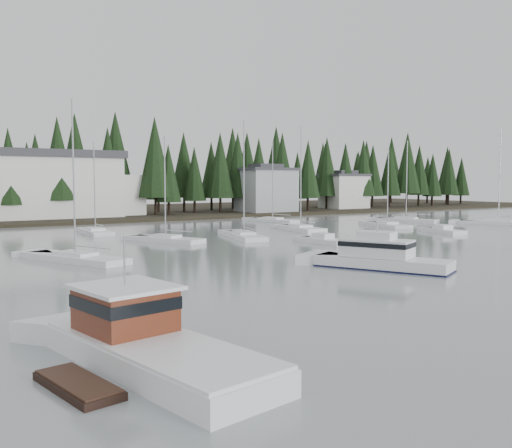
{
  "coord_description": "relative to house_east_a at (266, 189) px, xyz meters",
  "views": [
    {
      "loc": [
        -26.55,
        -13.86,
        6.44
      ],
      "look_at": [
        2.05,
        29.79,
        2.5
      ],
      "focal_mm": 40.0,
      "sensor_mm": 36.0,
      "label": 1
    }
  ],
  "objects": [
    {
      "name": "sailboat_0",
      "position": [
        -3.35,
        -35.22,
        -4.85
      ],
      "size": [
        5.08,
        9.16,
        11.4
      ],
      "rotation": [
        0.0,
        0.0,
        1.29
      ],
      "color": "white",
      "rests_on": "ground"
    },
    {
      "name": "lobster_boat_brown",
      "position": [
        -55.12,
        -73.52,
        -4.32
      ],
      "size": [
        6.35,
        10.72,
        5.09
      ],
      "rotation": [
        0.0,
        0.0,
        1.74
      ],
      "color": "white",
      "rests_on": "ground"
    },
    {
      "name": "sailboat_2",
      "position": [
        -28.47,
        -37.36,
        -4.83
      ],
      "size": [
        5.11,
        10.01,
        13.8
      ],
      "rotation": [
        0.0,
        0.0,
        1.31
      ],
      "color": "white",
      "rests_on": "ground"
    },
    {
      "name": "sailboat_10",
      "position": [
        -17.0,
        -33.0,
        -4.82
      ],
      "size": [
        3.95,
        8.75,
        14.13
      ],
      "rotation": [
        0.0,
        0.0,
        1.44
      ],
      "color": "white",
      "rests_on": "ground"
    },
    {
      "name": "sailboat_8",
      "position": [
        6.57,
        -29.69,
        -4.83
      ],
      "size": [
        5.9,
        10.07,
        13.3
      ],
      "rotation": [
        0.0,
        0.0,
        1.93
      ],
      "color": "white",
      "rests_on": "ground"
    },
    {
      "name": "house_east_a",
      "position": [
        0.0,
        0.0,
        0.0
      ],
      "size": [
        10.6,
        8.48,
        9.25
      ],
      "color": "#999EA0",
      "rests_on": "ground"
    },
    {
      "name": "harbor_inn",
      "position": [
        -38.96,
        4.34,
        0.87
      ],
      "size": [
        29.5,
        11.5,
        10.9
      ],
      "color": "silver",
      "rests_on": "ground"
    },
    {
      "name": "sailboat_7",
      "position": [
        -37.6,
        -36.24,
        -4.84
      ],
      "size": [
        5.91,
        9.3,
        11.72
      ],
      "rotation": [
        0.0,
        0.0,
        1.98
      ],
      "color": "white",
      "rests_on": "ground"
    },
    {
      "name": "sailboat_4",
      "position": [
        -11.39,
        -18.54,
        -4.83
      ],
      "size": [
        4.16,
        9.78,
        13.13
      ],
      "rotation": [
        0.0,
        0.0,
        1.76
      ],
      "color": "white",
      "rests_on": "ground"
    },
    {
      "name": "runabout_1",
      "position": [
        -24.36,
        -46.33,
        -4.77
      ],
      "size": [
        2.69,
        6.19,
        1.42
      ],
      "rotation": [
        0.0,
        0.0,
        1.65
      ],
      "color": "white",
      "rests_on": "ground"
    },
    {
      "name": "sailboat_11",
      "position": [
        -41.06,
        -23.37,
        -4.84
      ],
      "size": [
        2.99,
        8.45,
        11.71
      ],
      "rotation": [
        0.0,
        0.0,
        1.51
      ],
      "color": "white",
      "rests_on": "ground"
    },
    {
      "name": "cabin_cruiser_center",
      "position": [
        -32.07,
        -62.1,
        -4.27
      ],
      "size": [
        6.93,
        10.2,
        4.22
      ],
      "rotation": [
        0.0,
        0.0,
        2.01
      ],
      "color": "white",
      "rests_on": "ground"
    },
    {
      "name": "runabout_2",
      "position": [
        -4.38,
        -45.55,
        -4.77
      ],
      "size": [
        3.48,
        6.68,
        1.42
      ],
      "rotation": [
        0.0,
        0.0,
        1.36
      ],
      "color": "white",
      "rests_on": "ground"
    },
    {
      "name": "far_shore_land",
      "position": [
        -36.0,
        19.0,
        -4.9
      ],
      "size": [
        240.0,
        54.0,
        1.0
      ],
      "primitive_type": "cube",
      "color": "black",
      "rests_on": "ground"
    },
    {
      "name": "house_east_b",
      "position": [
        22.0,
        2.0,
        -0.5
      ],
      "size": [
        9.54,
        7.42,
        8.25
      ],
      "color": "silver",
      "rests_on": "ground"
    },
    {
      "name": "sailboat_5",
      "position": [
        -49.78,
        -45.84,
        -4.84
      ],
      "size": [
        6.44,
        10.45,
        13.49
      ],
      "rotation": [
        0.0,
        0.0,
        1.97
      ],
      "color": "white",
      "rests_on": "ground"
    },
    {
      "name": "sailboat_1",
      "position": [
        13.85,
        -41.01,
        -4.83
      ],
      "size": [
        7.84,
        10.82,
        14.7
      ],
      "rotation": [
        0.0,
        0.0,
        2.09
      ],
      "color": "white",
      "rests_on": "ground"
    },
    {
      "name": "conifer_treeline",
      "position": [
        -36.0,
        8.0,
        -4.9
      ],
      "size": [
        200.0,
        22.0,
        20.0
      ],
      "primitive_type": null,
      "color": "black",
      "rests_on": "ground"
    }
  ]
}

